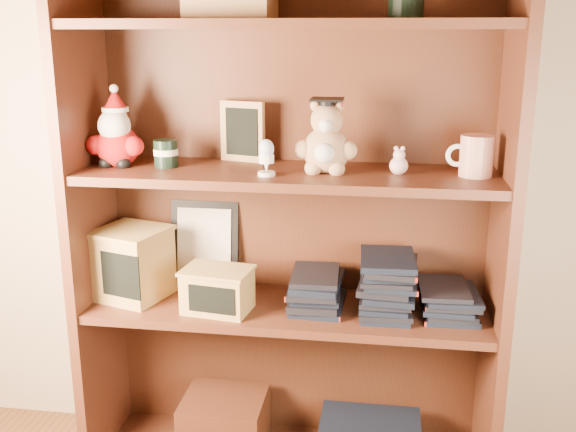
# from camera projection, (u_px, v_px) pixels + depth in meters

# --- Properties ---
(bookcase) EXTENTS (1.20, 0.35, 1.60)m
(bookcase) POSITION_uv_depth(u_px,v_px,m) (290.00, 225.00, 1.94)
(bookcase) COLOR #502717
(bookcase) RESTS_ON ground
(shelf_lower) EXTENTS (1.14, 0.33, 0.02)m
(shelf_lower) POSITION_uv_depth(u_px,v_px,m) (288.00, 309.00, 1.96)
(shelf_lower) COLOR #502717
(shelf_lower) RESTS_ON ground
(shelf_upper) EXTENTS (1.14, 0.33, 0.02)m
(shelf_upper) POSITION_uv_depth(u_px,v_px,m) (288.00, 175.00, 1.85)
(shelf_upper) COLOR #502717
(shelf_upper) RESTS_ON ground
(santa_plush) EXTENTS (0.17, 0.12, 0.24)m
(santa_plush) POSITION_uv_depth(u_px,v_px,m) (116.00, 136.00, 1.89)
(santa_plush) COLOR #A50F0F
(santa_plush) RESTS_ON shelf_upper
(teachers_tin) EXTENTS (0.07, 0.07, 0.08)m
(teachers_tin) POSITION_uv_depth(u_px,v_px,m) (166.00, 153.00, 1.89)
(teachers_tin) COLOR black
(teachers_tin) RESTS_ON shelf_upper
(chalkboard_plaque) EXTENTS (0.14, 0.09, 0.18)m
(chalkboard_plaque) POSITION_uv_depth(u_px,v_px,m) (243.00, 132.00, 1.96)
(chalkboard_plaque) COLOR #9E7547
(chalkboard_plaque) RESTS_ON shelf_upper
(egg_cup) EXTENTS (0.05, 0.05, 0.10)m
(egg_cup) POSITION_uv_depth(u_px,v_px,m) (266.00, 156.00, 1.77)
(egg_cup) COLOR white
(egg_cup) RESTS_ON shelf_upper
(grad_teddy_bear) EXTENTS (0.17, 0.15, 0.21)m
(grad_teddy_bear) POSITION_uv_depth(u_px,v_px,m) (326.00, 144.00, 1.81)
(grad_teddy_bear) COLOR tan
(grad_teddy_bear) RESTS_ON shelf_upper
(pink_figurine) EXTENTS (0.05, 0.05, 0.08)m
(pink_figurine) POSITION_uv_depth(u_px,v_px,m) (399.00, 163.00, 1.80)
(pink_figurine) COLOR beige
(pink_figurine) RESTS_ON shelf_upper
(teacher_mug) EXTENTS (0.12, 0.09, 0.11)m
(teacher_mug) POSITION_uv_depth(u_px,v_px,m) (475.00, 156.00, 1.76)
(teacher_mug) COLOR silver
(teacher_mug) RESTS_ON shelf_upper
(certificate_frame) EXTENTS (0.21, 0.05, 0.26)m
(certificate_frame) POSITION_uv_depth(u_px,v_px,m) (205.00, 243.00, 2.09)
(certificate_frame) COLOR black
(certificate_frame) RESTS_ON shelf_lower
(treats_box) EXTENTS (0.24, 0.24, 0.21)m
(treats_box) POSITION_uv_depth(u_px,v_px,m) (132.00, 263.00, 1.99)
(treats_box) COLOR tan
(treats_box) RESTS_ON shelf_lower
(pencils_box) EXTENTS (0.21, 0.16, 0.13)m
(pencils_box) POSITION_uv_depth(u_px,v_px,m) (217.00, 290.00, 1.90)
(pencils_box) COLOR tan
(pencils_box) RESTS_ON shelf_lower
(book_stack_left) EXTENTS (0.14, 0.20, 0.10)m
(book_stack_left) POSITION_uv_depth(u_px,v_px,m) (317.00, 292.00, 1.93)
(book_stack_left) COLOR black
(book_stack_left) RESTS_ON shelf_lower
(book_stack_mid) EXTENTS (0.14, 0.20, 0.18)m
(book_stack_mid) POSITION_uv_depth(u_px,v_px,m) (389.00, 282.00, 1.89)
(book_stack_mid) COLOR black
(book_stack_mid) RESTS_ON shelf_lower
(book_stack_right) EXTENTS (0.14, 0.20, 0.10)m
(book_stack_right) POSITION_uv_depth(u_px,v_px,m) (447.00, 299.00, 1.88)
(book_stack_right) COLOR black
(book_stack_right) RESTS_ON shelf_lower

